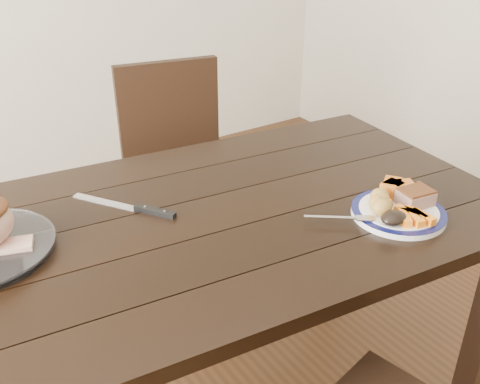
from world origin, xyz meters
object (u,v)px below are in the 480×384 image
pork_slice (415,198)px  carving_knife (142,209)px  chair_far (180,166)px  dining_table (212,243)px  fork (345,218)px  dinner_plate (398,213)px

pork_slice → carving_knife: 0.72m
chair_far → carving_knife: chair_far is taller
chair_far → carving_knife: 0.79m
dining_table → fork: size_ratio=11.13×
dinner_plate → fork: bearing=163.3°
dining_table → pork_slice: bearing=-32.1°
dinner_plate → pork_slice: size_ratio=2.85×
dinner_plate → fork: fork is taller
chair_far → carving_knife: bearing=66.3°
fork → carving_knife: bearing=175.8°
carving_knife → chair_far: bearing=112.5°
pork_slice → dinner_plate: bearing=175.2°
dinner_plate → pork_slice: pork_slice is taller
pork_slice → fork: bearing=166.4°
fork → dining_table: bearing=174.2°
chair_far → dining_table: bearing=79.7°
dining_table → fork: 0.36m
pork_slice → carving_knife: bearing=146.3°
chair_far → pork_slice: chair_far is taller
dining_table → dinner_plate: (0.40, -0.28, 0.10)m
dinner_plate → carving_knife: size_ratio=0.87×
fork → chair_far: bearing=125.4°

